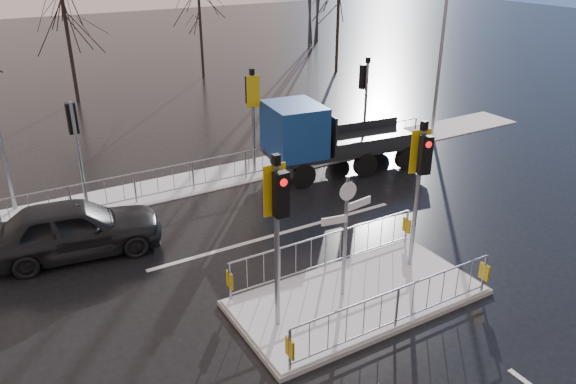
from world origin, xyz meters
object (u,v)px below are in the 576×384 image
traffic_island (357,286)px  car_far_lane (74,228)px  street_lamp_right (444,31)px  flatbed_truck (316,137)px

traffic_island → car_far_lane: bearing=133.5°
car_far_lane → street_lamp_right: 16.57m
traffic_island → flatbed_truck: bearing=64.4°
street_lamp_right → flatbed_truck: bearing=-169.2°
car_far_lane → flatbed_truck: 8.89m
flatbed_truck → street_lamp_right: (7.18, 1.37, 2.94)m
flatbed_truck → car_far_lane: bearing=-170.3°
traffic_island → car_far_lane: (-5.34, 5.63, 0.40)m
flatbed_truck → street_lamp_right: bearing=10.8°
flatbed_truck → street_lamp_right: street_lamp_right is taller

